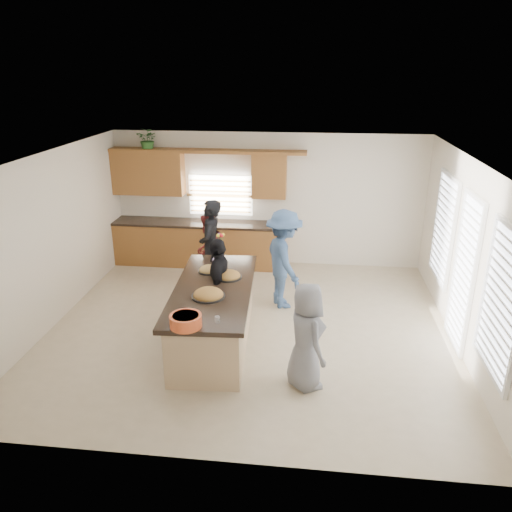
# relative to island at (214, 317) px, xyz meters

# --- Properties ---
(floor) EXTENTS (6.50, 6.50, 0.00)m
(floor) POSITION_rel_island_xyz_m (0.48, 0.53, -0.45)
(floor) COLOR beige
(floor) RESTS_ON ground
(room_shell) EXTENTS (6.52, 6.02, 2.81)m
(room_shell) POSITION_rel_island_xyz_m (0.48, 0.53, 1.45)
(room_shell) COLOR silver
(room_shell) RESTS_ON ground
(back_cabinetry) EXTENTS (4.08, 0.66, 2.46)m
(back_cabinetry) POSITION_rel_island_xyz_m (-0.99, 3.27, 0.46)
(back_cabinetry) COLOR #975D2C
(back_cabinetry) RESTS_ON ground
(right_wall_glazing) EXTENTS (0.06, 4.00, 2.25)m
(right_wall_glazing) POSITION_rel_island_xyz_m (3.70, 0.40, 0.89)
(right_wall_glazing) COLOR white
(right_wall_glazing) RESTS_ON ground
(island) EXTENTS (1.30, 2.76, 0.95)m
(island) POSITION_rel_island_xyz_m (0.00, 0.00, 0.00)
(island) COLOR tan
(island) RESTS_ON ground
(platter_front) EXTENTS (0.48, 0.48, 0.20)m
(platter_front) POSITION_rel_island_xyz_m (-0.00, -0.34, 0.53)
(platter_front) COLOR black
(platter_front) RESTS_ON island
(platter_mid) EXTENTS (0.42, 0.42, 0.17)m
(platter_mid) POSITION_rel_island_xyz_m (0.17, 0.38, 0.52)
(platter_mid) COLOR black
(platter_mid) RESTS_ON island
(platter_back) EXTENTS (0.35, 0.35, 0.14)m
(platter_back) POSITION_rel_island_xyz_m (-0.18, 0.59, 0.52)
(platter_back) COLOR black
(platter_back) RESTS_ON island
(salad_bowl) EXTENTS (0.41, 0.41, 0.16)m
(salad_bowl) POSITION_rel_island_xyz_m (-0.11, -1.22, 0.59)
(salad_bowl) COLOR #E35729
(salad_bowl) RESTS_ON island
(clear_cup) EXTENTS (0.07, 0.07, 0.09)m
(clear_cup) POSITION_rel_island_xyz_m (0.27, -1.08, 0.54)
(clear_cup) COLOR white
(clear_cup) RESTS_ON island
(plate_stack) EXTENTS (0.21, 0.21, 0.05)m
(plate_stack) POSITION_rel_island_xyz_m (-0.11, 1.04, 0.52)
(plate_stack) COLOR #AF8ECF
(plate_stack) RESTS_ON island
(flower_vase) EXTENTS (0.14, 0.14, 0.43)m
(flower_vase) POSITION_rel_island_xyz_m (-0.11, 1.25, 0.74)
(flower_vase) COLOR silver
(flower_vase) RESTS_ON island
(potted_plant) EXTENTS (0.51, 0.47, 0.48)m
(potted_plant) POSITION_rel_island_xyz_m (-1.97, 3.35, 2.19)
(potted_plant) COLOR #306829
(potted_plant) RESTS_ON back_cabinetry
(woman_left_back) EXTENTS (0.44, 0.66, 1.79)m
(woman_left_back) POSITION_rel_island_xyz_m (-0.42, 1.89, 0.44)
(woman_left_back) COLOR black
(woman_left_back) RESTS_ON ground
(woman_left_mid) EXTENTS (0.67, 0.80, 1.47)m
(woman_left_mid) POSITION_rel_island_xyz_m (-0.51, 2.09, 0.28)
(woman_left_mid) COLOR maroon
(woman_left_mid) RESTS_ON ground
(woman_left_front) EXTENTS (0.42, 0.93, 1.57)m
(woman_left_front) POSITION_rel_island_xyz_m (0.00, 0.45, 0.33)
(woman_left_front) COLOR black
(woman_left_front) RESTS_ON ground
(woman_right_back) EXTENTS (1.06, 1.31, 1.77)m
(woman_right_back) POSITION_rel_island_xyz_m (0.97, 1.44, 0.43)
(woman_right_back) COLOR #39547C
(woman_right_back) RESTS_ON ground
(woman_right_front) EXTENTS (0.75, 0.86, 1.49)m
(woman_right_front) POSITION_rel_island_xyz_m (1.42, -0.95, 0.29)
(woman_right_front) COLOR slate
(woman_right_front) RESTS_ON ground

